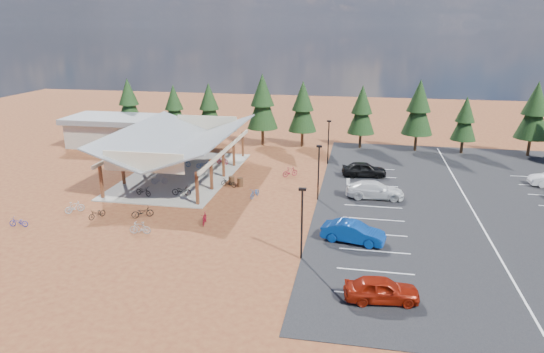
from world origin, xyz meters
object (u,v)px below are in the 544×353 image
(car_1, at_px, (353,232))
(trash_bin_0, at_px, (240,182))
(bike_3, at_px, (171,157))
(bike_11, at_px, (205,218))
(bike_14, at_px, (255,193))
(bike_6, at_px, (203,164))
(car_0, at_px, (382,289))
(bike_7, at_px, (222,160))
(bike_9, at_px, (75,207))
(bike_0, at_px, (143,191))
(bike_4, at_px, (182,191))
(lamp_post_1, at_px, (319,169))
(bike_16, at_px, (229,183))
(bike_pavilion, at_px, (181,140))
(bike_5, at_px, (206,173))
(bike_2, at_px, (183,162))
(car_4, at_px, (364,169))
(car_3, at_px, (375,190))
(bike_12, at_px, (142,212))
(bike_1, at_px, (159,179))
(bike_13, at_px, (140,228))
(outbuilding, at_px, (111,130))
(bike_10, at_px, (18,222))
(trash_bin_1, at_px, (232,181))
(bike_15, at_px, (290,172))
(bike_8, at_px, (97,213))
(lamp_post_0, at_px, (302,218))

(car_1, bearing_deg, trash_bin_0, 57.65)
(bike_3, xyz_separation_m, bike_11, (9.65, -16.80, -0.15))
(bike_11, height_order, bike_14, bike_11)
(bike_6, xyz_separation_m, car_0, (18.76, -24.14, 0.27))
(bike_7, bearing_deg, trash_bin_0, -132.07)
(bike_9, bearing_deg, bike_0, -88.12)
(bike_4, xyz_separation_m, car_1, (16.05, -7.19, 0.23))
(lamp_post_1, bearing_deg, bike_16, 167.53)
(bike_pavilion, relative_size, bike_5, 13.08)
(bike_2, xyz_separation_m, bike_14, (10.14, -8.30, -0.12))
(bike_3, height_order, car_4, car_4)
(car_3, bearing_deg, bike_16, 85.51)
(bike_12, xyz_separation_m, car_0, (19.23, -9.49, 0.30))
(bike_1, relative_size, bike_13, 0.96)
(bike_pavilion, xyz_separation_m, trash_bin_0, (7.07, -2.69, -3.37))
(outbuilding, distance_m, car_0, 47.25)
(bike_4, xyz_separation_m, bike_12, (-1.36, -5.51, -0.10))
(outbuilding, height_order, bike_11, outbuilding)
(bike_10, distance_m, car_4, 32.77)
(trash_bin_1, height_order, bike_15, bike_15)
(bike_5, distance_m, bike_6, 3.39)
(trash_bin_0, height_order, bike_3, bike_3)
(bike_8, bearing_deg, bike_7, 95.96)
(car_0, xyz_separation_m, car_1, (-1.83, 7.82, 0.03))
(bike_0, bearing_deg, bike_2, 15.36)
(bike_5, xyz_separation_m, car_1, (15.58, -13.22, 0.26))
(bike_6, distance_m, bike_13, 17.85)
(lamp_post_0, bearing_deg, trash_bin_0, 119.01)
(trash_bin_1, distance_m, bike_13, 13.40)
(bike_1, bearing_deg, bike_6, -41.50)
(car_3, bearing_deg, bike_13, 121.06)
(bike_6, height_order, bike_12, bike_12)
(lamp_post_0, height_order, bike_3, lamp_post_0)
(trash_bin_0, bearing_deg, bike_12, -122.93)
(bike_9, xyz_separation_m, bike_10, (-2.68, -3.60, -0.10))
(bike_3, xyz_separation_m, bike_13, (5.39, -19.59, -0.12))
(bike_9, distance_m, bike_12, 6.19)
(bike_9, height_order, bike_16, bike_9)
(trash_bin_1, bearing_deg, trash_bin_0, -19.15)
(bike_6, height_order, car_1, car_1)
(trash_bin_1, bearing_deg, bike_10, -136.27)
(bike_9, distance_m, car_0, 27.11)
(lamp_post_0, bearing_deg, bike_6, 124.53)
(lamp_post_0, bearing_deg, car_4, 78.28)
(bike_0, bearing_deg, car_3, -64.27)
(bike_9, relative_size, bike_12, 0.91)
(bike_1, relative_size, bike_11, 1.00)
(trash_bin_1, relative_size, bike_2, 0.50)
(bike_6, bearing_deg, car_0, -160.14)
(car_1, relative_size, car_4, 1.01)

